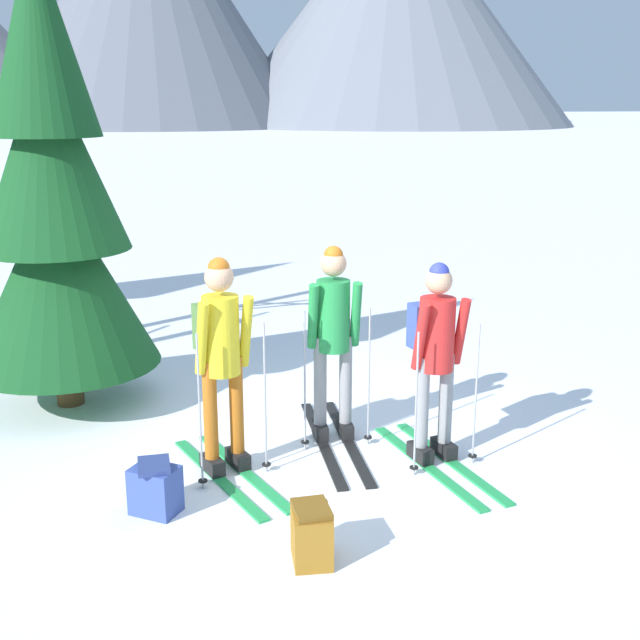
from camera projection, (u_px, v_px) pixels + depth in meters
ground_plane at (313, 457)px, 6.54m from camera, size 400.00×400.00×0.00m
skier_in_yellow at (221, 354)px, 6.05m from camera, size 0.78×1.58×1.71m
skier_in_green at (333, 337)px, 6.66m from camera, size 0.61×1.79×1.68m
skier_in_red at (435, 353)px, 6.26m from camera, size 0.61×1.65×1.63m
pine_tree_mid at (53, 202)px, 7.18m from camera, size 1.76×1.76×4.25m
backpack_on_snow_front at (155, 488)px, 5.61m from camera, size 0.40×0.38×0.38m
backpack_on_snow_beside at (312, 534)px, 5.02m from camera, size 0.27×0.34×0.38m
mountain_ridge_distant at (188, 7)px, 89.39m from camera, size 93.82×45.19×27.84m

